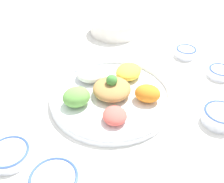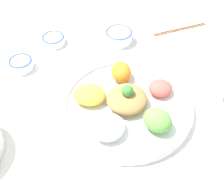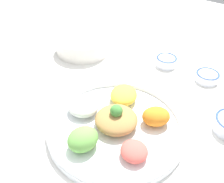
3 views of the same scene
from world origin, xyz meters
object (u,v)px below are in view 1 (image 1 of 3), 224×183
(sauce_bowl_far, at_px, (220,116))
(side_serving_bowl, at_px, (115,25))
(salad_platter, at_px, (111,93))
(rice_bowl_plain, at_px, (185,52))
(sauce_bowl_dark, at_px, (220,72))
(rice_bowl_blue, at_px, (54,181))
(sauce_bowl_red, at_px, (9,154))

(sauce_bowl_far, relative_size, side_serving_bowl, 0.45)
(salad_platter, height_order, rice_bowl_plain, salad_platter)
(salad_platter, bearing_deg, sauce_bowl_dark, -108.81)
(rice_bowl_plain, bearing_deg, side_serving_bowl, 17.03)
(rice_bowl_plain, distance_m, sauce_bowl_far, 0.38)
(rice_bowl_blue, relative_size, sauce_bowl_dark, 1.38)
(side_serving_bowl, bearing_deg, rice_bowl_blue, 132.91)
(sauce_bowl_dark, xyz_separation_m, side_serving_bowl, (0.51, 0.10, 0.02))
(sauce_bowl_red, height_order, side_serving_bowl, side_serving_bowl)
(salad_platter, height_order, rice_bowl_blue, salad_platter)
(sauce_bowl_red, height_order, rice_bowl_blue, rice_bowl_blue)
(sauce_bowl_red, bearing_deg, salad_platter, -84.31)
(sauce_bowl_dark, bearing_deg, sauce_bowl_red, 82.38)
(salad_platter, relative_size, sauce_bowl_red, 3.83)
(sauce_bowl_dark, xyz_separation_m, sauce_bowl_far, (-0.14, 0.20, 0.01))
(sauce_bowl_dark, bearing_deg, salad_platter, 71.19)
(salad_platter, bearing_deg, rice_bowl_blue, 120.93)
(rice_bowl_blue, height_order, side_serving_bowl, side_serving_bowl)
(salad_platter, height_order, sauce_bowl_dark, salad_platter)
(salad_platter, distance_m, rice_bowl_blue, 0.35)
(rice_bowl_blue, bearing_deg, sauce_bowl_red, 21.48)
(sauce_bowl_red, xyz_separation_m, rice_bowl_blue, (-0.14, -0.06, 0.00))
(rice_bowl_blue, bearing_deg, sauce_bowl_far, -101.55)
(rice_bowl_blue, relative_size, sauce_bowl_far, 1.14)
(sauce_bowl_dark, bearing_deg, rice_bowl_plain, -1.54)
(sauce_bowl_dark, height_order, side_serving_bowl, side_serving_bowl)
(salad_platter, distance_m, sauce_bowl_red, 0.36)
(sauce_bowl_dark, relative_size, side_serving_bowl, 0.37)
(rice_bowl_plain, relative_size, sauce_bowl_far, 0.80)
(sauce_bowl_red, xyz_separation_m, sauce_bowl_far, (-0.24, -0.55, 0.01))
(salad_platter, distance_m, rice_bowl_plain, 0.41)
(sauce_bowl_dark, distance_m, rice_bowl_plain, 0.17)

